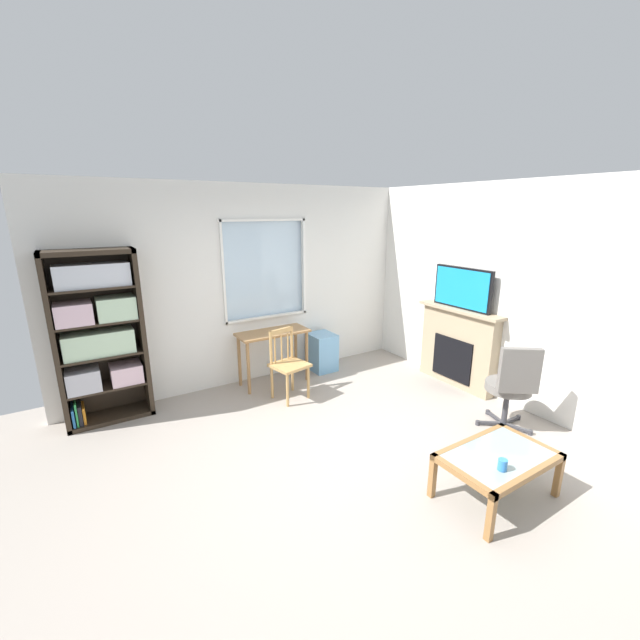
{
  "coord_description": "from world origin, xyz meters",
  "views": [
    {
      "loc": [
        -1.99,
        -2.68,
        2.34
      ],
      "look_at": [
        0.3,
        0.99,
        1.16
      ],
      "focal_mm": 22.54,
      "sensor_mm": 36.0,
      "label": 1
    }
  ],
  "objects_px": {
    "wooden_chair": "(288,363)",
    "tv": "(462,288)",
    "fireplace": "(458,347)",
    "bookshelf": "(99,333)",
    "desk_under_window": "(273,341)",
    "plastic_drawer_unit": "(322,352)",
    "coffee_table": "(498,460)",
    "sippy_cup": "(503,465)",
    "office_chair": "(512,384)"
  },
  "relations": [
    {
      "from": "bookshelf",
      "to": "sippy_cup",
      "type": "distance_m",
      "value": 4.19
    },
    {
      "from": "plastic_drawer_unit",
      "to": "coffee_table",
      "type": "height_order",
      "value": "plastic_drawer_unit"
    },
    {
      "from": "sippy_cup",
      "to": "bookshelf",
      "type": "bearing_deg",
      "value": 126.31
    },
    {
      "from": "plastic_drawer_unit",
      "to": "coffee_table",
      "type": "distance_m",
      "value": 3.16
    },
    {
      "from": "wooden_chair",
      "to": "fireplace",
      "type": "bearing_deg",
      "value": -21.52
    },
    {
      "from": "bookshelf",
      "to": "coffee_table",
      "type": "xyz_separation_m",
      "value": [
        2.62,
        -3.2,
        -0.69
      ]
    },
    {
      "from": "bookshelf",
      "to": "coffee_table",
      "type": "bearing_deg",
      "value": -50.75
    },
    {
      "from": "plastic_drawer_unit",
      "to": "tv",
      "type": "height_order",
      "value": "tv"
    },
    {
      "from": "office_chair",
      "to": "bookshelf",
      "type": "bearing_deg",
      "value": 144.55
    },
    {
      "from": "plastic_drawer_unit",
      "to": "fireplace",
      "type": "bearing_deg",
      "value": -47.55
    },
    {
      "from": "bookshelf",
      "to": "plastic_drawer_unit",
      "type": "relative_size",
      "value": 3.46
    },
    {
      "from": "tv",
      "to": "sippy_cup",
      "type": "distance_m",
      "value": 2.69
    },
    {
      "from": "desk_under_window",
      "to": "coffee_table",
      "type": "xyz_separation_m",
      "value": [
        0.56,
        -3.1,
        -0.27
      ]
    },
    {
      "from": "fireplace",
      "to": "desk_under_window",
      "type": "bearing_deg",
      "value": 147.18
    },
    {
      "from": "plastic_drawer_unit",
      "to": "bookshelf",
      "type": "bearing_deg",
      "value": 178.86
    },
    {
      "from": "wooden_chair",
      "to": "office_chair",
      "type": "height_order",
      "value": "office_chair"
    },
    {
      "from": "desk_under_window",
      "to": "sippy_cup",
      "type": "relative_size",
      "value": 10.85
    },
    {
      "from": "office_chair",
      "to": "tv",
      "type": "bearing_deg",
      "value": 66.84
    },
    {
      "from": "desk_under_window",
      "to": "tv",
      "type": "distance_m",
      "value": 2.62
    },
    {
      "from": "desk_under_window",
      "to": "wooden_chair",
      "type": "bearing_deg",
      "value": -94.84
    },
    {
      "from": "wooden_chair",
      "to": "fireplace",
      "type": "relative_size",
      "value": 0.73
    },
    {
      "from": "fireplace",
      "to": "coffee_table",
      "type": "height_order",
      "value": "fireplace"
    },
    {
      "from": "plastic_drawer_unit",
      "to": "office_chair",
      "type": "xyz_separation_m",
      "value": [
        0.79,
        -2.56,
        0.27
      ]
    },
    {
      "from": "wooden_chair",
      "to": "fireplace",
      "type": "distance_m",
      "value": 2.33
    },
    {
      "from": "plastic_drawer_unit",
      "to": "sippy_cup",
      "type": "xyz_separation_m",
      "value": [
        -0.42,
        -3.29,
        0.16
      ]
    },
    {
      "from": "fireplace",
      "to": "tv",
      "type": "bearing_deg",
      "value": -180.0
    },
    {
      "from": "wooden_chair",
      "to": "sippy_cup",
      "type": "height_order",
      "value": "wooden_chair"
    },
    {
      "from": "office_chair",
      "to": "coffee_table",
      "type": "distance_m",
      "value": 1.23
    },
    {
      "from": "bookshelf",
      "to": "fireplace",
      "type": "relative_size",
      "value": 1.57
    },
    {
      "from": "desk_under_window",
      "to": "tv",
      "type": "relative_size",
      "value": 1.12
    },
    {
      "from": "plastic_drawer_unit",
      "to": "sippy_cup",
      "type": "height_order",
      "value": "plastic_drawer_unit"
    },
    {
      "from": "wooden_chair",
      "to": "coffee_table",
      "type": "bearing_deg",
      "value": -76.8
    },
    {
      "from": "wooden_chair",
      "to": "tv",
      "type": "relative_size",
      "value": 1.03
    },
    {
      "from": "plastic_drawer_unit",
      "to": "office_chair",
      "type": "bearing_deg",
      "value": -72.8
    },
    {
      "from": "bookshelf",
      "to": "fireplace",
      "type": "height_order",
      "value": "bookshelf"
    },
    {
      "from": "fireplace",
      "to": "office_chair",
      "type": "height_order",
      "value": "fireplace"
    },
    {
      "from": "coffee_table",
      "to": "fireplace",
      "type": "bearing_deg",
      "value": 47.95
    },
    {
      "from": "tv",
      "to": "desk_under_window",
      "type": "bearing_deg",
      "value": 146.96
    },
    {
      "from": "sippy_cup",
      "to": "coffee_table",
      "type": "bearing_deg",
      "value": 41.16
    },
    {
      "from": "fireplace",
      "to": "tv",
      "type": "relative_size",
      "value": 1.42
    },
    {
      "from": "office_chair",
      "to": "sippy_cup",
      "type": "height_order",
      "value": "office_chair"
    },
    {
      "from": "bookshelf",
      "to": "coffee_table",
      "type": "distance_m",
      "value": 4.2
    },
    {
      "from": "wooden_chair",
      "to": "office_chair",
      "type": "xyz_separation_m",
      "value": [
        1.66,
        -1.99,
        0.09
      ]
    },
    {
      "from": "coffee_table",
      "to": "sippy_cup",
      "type": "bearing_deg",
      "value": -138.84
    },
    {
      "from": "fireplace",
      "to": "coffee_table",
      "type": "bearing_deg",
      "value": -132.05
    },
    {
      "from": "wooden_chair",
      "to": "office_chair",
      "type": "distance_m",
      "value": 2.59
    },
    {
      "from": "desk_under_window",
      "to": "plastic_drawer_unit",
      "type": "relative_size",
      "value": 1.73
    },
    {
      "from": "coffee_table",
      "to": "plastic_drawer_unit",
      "type": "bearing_deg",
      "value": 85.24
    },
    {
      "from": "bookshelf",
      "to": "desk_under_window",
      "type": "xyz_separation_m",
      "value": [
        2.06,
        -0.11,
        -0.42
      ]
    },
    {
      "from": "plastic_drawer_unit",
      "to": "fireplace",
      "type": "xyz_separation_m",
      "value": [
        1.3,
        -1.42,
        0.26
      ]
    }
  ]
}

